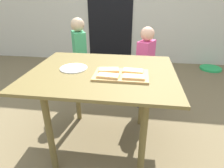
# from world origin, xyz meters

# --- Properties ---
(ground_plane) EXTENTS (16.00, 16.00, 0.00)m
(ground_plane) POSITION_xyz_m (0.00, 0.00, 0.00)
(ground_plane) COLOR olive
(house_wall_back) EXTENTS (8.00, 0.20, 2.44)m
(house_wall_back) POSITION_xyz_m (0.00, 2.65, 1.22)
(house_wall_back) COLOR beige
(house_wall_back) RESTS_ON ground
(house_door) EXTENTS (0.90, 0.02, 2.00)m
(house_door) POSITION_xyz_m (-0.30, 2.54, 1.00)
(house_door) COLOR black
(house_door) RESTS_ON ground
(dining_table) EXTENTS (1.20, 0.95, 0.77)m
(dining_table) POSITION_xyz_m (0.00, 0.00, 0.67)
(dining_table) COLOR brown
(dining_table) RESTS_ON ground
(cutting_board) EXTENTS (0.42, 0.26, 0.02)m
(cutting_board) POSITION_xyz_m (0.17, -0.09, 0.78)
(cutting_board) COLOR tan
(cutting_board) RESTS_ON dining_table
(pizza_slice_far_left) EXTENTS (0.18, 0.11, 0.02)m
(pizza_slice_far_left) POSITION_xyz_m (0.06, -0.03, 0.79)
(pizza_slice_far_left) COLOR #E9AB63
(pizza_slice_far_left) RESTS_ON cutting_board
(pizza_slice_near_left) EXTENTS (0.17, 0.10, 0.02)m
(pizza_slice_near_left) POSITION_xyz_m (0.07, -0.15, 0.79)
(pizza_slice_near_left) COLOR #E9AB63
(pizza_slice_near_left) RESTS_ON cutting_board
(pizza_slice_near_right) EXTENTS (0.17, 0.09, 0.02)m
(pizza_slice_near_right) POSITION_xyz_m (0.26, -0.15, 0.79)
(pizza_slice_near_right) COLOR #E9AB63
(pizza_slice_near_right) RESTS_ON cutting_board
(pizza_slice_far_right) EXTENTS (0.17, 0.10, 0.02)m
(pizza_slice_far_right) POSITION_xyz_m (0.25, -0.02, 0.79)
(pizza_slice_far_right) COLOR #E9AB63
(pizza_slice_far_right) RESTS_ON cutting_board
(plate_white_left) EXTENTS (0.23, 0.23, 0.01)m
(plate_white_left) POSITION_xyz_m (-0.25, 0.02, 0.77)
(plate_white_left) COLOR white
(plate_white_left) RESTS_ON dining_table
(child_left) EXTENTS (0.24, 0.28, 1.09)m
(child_left) POSITION_xyz_m (-0.46, 0.87, 0.62)
(child_left) COLOR #394E59
(child_left) RESTS_ON ground
(child_right) EXTENTS (0.23, 0.28, 1.01)m
(child_right) POSITION_xyz_m (0.38, 0.79, 0.58)
(child_right) COLOR #2B2C4A
(child_right) RESTS_ON ground
(garden_hose_coil) EXTENTS (0.40, 0.40, 0.04)m
(garden_hose_coil) POSITION_xyz_m (1.72, 2.26, 0.02)
(garden_hose_coil) COLOR green
(garden_hose_coil) RESTS_ON ground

